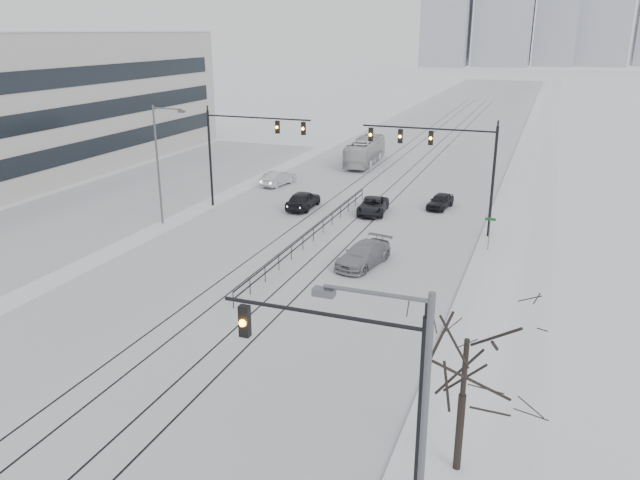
{
  "coord_description": "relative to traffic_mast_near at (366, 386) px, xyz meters",
  "views": [
    {
      "loc": [
        14.95,
        -8.98,
        14.17
      ],
      "look_at": [
        3.64,
        21.53,
        3.2
      ],
      "focal_mm": 35.0,
      "sensor_mm": 36.0,
      "label": 1
    }
  ],
  "objects": [
    {
      "name": "sedan_nb_front",
      "position": [
        -8.79,
        32.29,
        -3.93
      ],
      "size": [
        2.56,
        4.75,
        1.27
      ],
      "primitive_type": "imported",
      "rotation": [
        0.0,
        0.0,
        0.1
      ],
      "color": "black",
      "rests_on": "ground"
    },
    {
      "name": "street_light_west",
      "position": [
        -22.99,
        24.0,
        0.65
      ],
      "size": [
        2.73,
        0.25,
        9.0
      ],
      "color": "#595B60",
      "rests_on": "ground"
    },
    {
      "name": "sedan_nb_right",
      "position": [
        -6.13,
        20.68,
        -3.85
      ],
      "size": [
        2.95,
        5.22,
        1.43
      ],
      "primitive_type": "imported",
      "rotation": [
        0.0,
        0.0,
        -0.2
      ],
      "color": "gray",
      "rests_on": "ground"
    },
    {
      "name": "traffic_mast_near",
      "position": [
        0.0,
        0.0,
        0.0
      ],
      "size": [
        6.1,
        0.37,
        7.0
      ],
      "color": "black",
      "rests_on": "ground"
    },
    {
      "name": "parking_strip",
      "position": [
        -30.79,
        29.0,
        -4.55
      ],
      "size": [
        14.0,
        60.0,
        0.03
      ],
      "primitive_type": "cube",
      "color": "silver",
      "rests_on": "ground"
    },
    {
      "name": "median_fence",
      "position": [
        -10.79,
        24.0,
        -4.04
      ],
      "size": [
        0.06,
        24.0,
        1.0
      ],
      "color": "black",
      "rests_on": "ground"
    },
    {
      "name": "street_light_east",
      "position": [
        1.91,
        -3.0,
        0.65
      ],
      "size": [
        2.73,
        0.25,
        9.0
      ],
      "color": "#595B60",
      "rests_on": "ground"
    },
    {
      "name": "traffic_mast_nw",
      "position": [
        -19.31,
        30.0,
        1.01
      ],
      "size": [
        9.1,
        0.37,
        8.0
      ],
      "color": "black",
      "rests_on": "ground"
    },
    {
      "name": "sidewalk_east",
      "position": [
        2.71,
        54.0,
        -4.48
      ],
      "size": [
        5.0,
        260.0,
        0.16
      ],
      "primitive_type": "cube",
      "color": "white",
      "rests_on": "ground"
    },
    {
      "name": "traffic_mast_ne",
      "position": [
        -2.64,
        29.0,
        1.2
      ],
      "size": [
        9.6,
        0.37,
        8.0
      ],
      "color": "black",
      "rests_on": "ground"
    },
    {
      "name": "road",
      "position": [
        -10.79,
        54.0,
        -4.55
      ],
      "size": [
        22.0,
        260.0,
        0.02
      ],
      "primitive_type": "cube",
      "color": "silver",
      "rests_on": "ground"
    },
    {
      "name": "street_sign",
      "position": [
        1.01,
        26.0,
        -2.96
      ],
      "size": [
        0.7,
        0.06,
        2.4
      ],
      "color": "#595B60",
      "rests_on": "ground"
    },
    {
      "name": "tram_rails",
      "position": [
        -10.79,
        34.0,
        -4.54
      ],
      "size": [
        5.3,
        180.0,
        0.01
      ],
      "color": "black",
      "rests_on": "ground"
    },
    {
      "name": "sedan_sb_inner",
      "position": [
        -14.61,
        31.62,
        -3.79
      ],
      "size": [
        1.86,
        4.53,
        1.54
      ],
      "primitive_type": "imported",
      "rotation": [
        0.0,
        0.0,
        3.15
      ],
      "color": "black",
      "rests_on": "ground"
    },
    {
      "name": "bare_tree",
      "position": [
        2.41,
        3.0,
        -0.07
      ],
      "size": [
        4.4,
        4.4,
        6.1
      ],
      "color": "black",
      "rests_on": "ground"
    },
    {
      "name": "box_truck",
      "position": [
        -15.0,
        51.01,
        -3.16
      ],
      "size": [
        2.81,
        10.19,
        2.81
      ],
      "primitive_type": "imported",
      "rotation": [
        0.0,
        0.0,
        3.19
      ],
      "color": "silver",
      "rests_on": "ground"
    },
    {
      "name": "sedan_sb_outer",
      "position": [
        -19.93,
        38.47,
        -3.87
      ],
      "size": [
        2.27,
        4.41,
        1.39
      ],
      "primitive_type": "imported",
      "rotation": [
        0.0,
        0.0,
        2.94
      ],
      "color": "#B1B3B9",
      "rests_on": "ground"
    },
    {
      "name": "curb",
      "position": [
        0.26,
        54.0,
        -4.5
      ],
      "size": [
        0.1,
        260.0,
        0.12
      ],
      "primitive_type": "cube",
      "color": "gray",
      "rests_on": "ground"
    },
    {
      "name": "sedan_nb_far",
      "position": [
        -3.91,
        35.7,
        -3.94
      ],
      "size": [
        2.06,
        3.86,
        1.25
      ],
      "primitive_type": "imported",
      "rotation": [
        0.0,
        0.0,
        -0.17
      ],
      "color": "black",
      "rests_on": "ground"
    }
  ]
}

